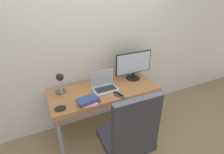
% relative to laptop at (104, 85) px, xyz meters
% --- Properties ---
extents(ground_plane, '(12.00, 12.00, 0.00)m').
position_rel_laptop_xyz_m(ground_plane, '(-0.01, -0.32, -0.77)').
color(ground_plane, '#937A56').
extents(wall_back, '(8.00, 0.05, 2.60)m').
position_rel_laptop_xyz_m(wall_back, '(-0.01, 0.37, 0.53)').
color(wall_back, silver).
rests_on(wall_back, ground_plane).
extents(desk, '(1.50, 0.63, 0.71)m').
position_rel_laptop_xyz_m(desk, '(-0.01, -0.01, -0.12)').
color(desk, '#B77542').
rests_on(desk, ground_plane).
extents(laptop, '(0.34, 0.25, 0.26)m').
position_rel_laptop_xyz_m(laptop, '(0.00, 0.00, 0.00)').
color(laptop, silver).
rests_on(laptop, desk).
extents(monitor, '(0.59, 0.22, 0.42)m').
position_rel_laptop_xyz_m(monitor, '(0.53, 0.10, 0.18)').
color(monitor, black).
rests_on(monitor, desk).
extents(desk_lamp, '(0.14, 0.24, 0.33)m').
position_rel_laptop_xyz_m(desk_lamp, '(-0.57, 0.09, 0.15)').
color(desk_lamp, '#4C4C51').
rests_on(desk_lamp, desk).
extents(office_chair, '(0.59, 0.62, 1.12)m').
position_rel_laptop_xyz_m(office_chair, '(-0.06, -0.80, -0.17)').
color(office_chair, black).
rests_on(office_chair, ground_plane).
extents(book_stack, '(0.29, 0.22, 0.06)m').
position_rel_laptop_xyz_m(book_stack, '(-0.31, -0.22, -0.02)').
color(book_stack, silver).
rests_on(book_stack, desk).
extents(tv_remote, '(0.11, 0.14, 0.02)m').
position_rel_laptop_xyz_m(tv_remote, '(0.10, -0.27, -0.04)').
color(tv_remote, '#4C4C51').
rests_on(tv_remote, desk).
extents(media_remote, '(0.08, 0.15, 0.02)m').
position_rel_laptop_xyz_m(media_remote, '(0.10, -0.23, -0.04)').
color(media_remote, black).
rests_on(media_remote, desk).
extents(game_controller, '(0.13, 0.10, 0.04)m').
position_rel_laptop_xyz_m(game_controller, '(-0.65, -0.21, -0.03)').
color(game_controller, black).
rests_on(game_controller, desk).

